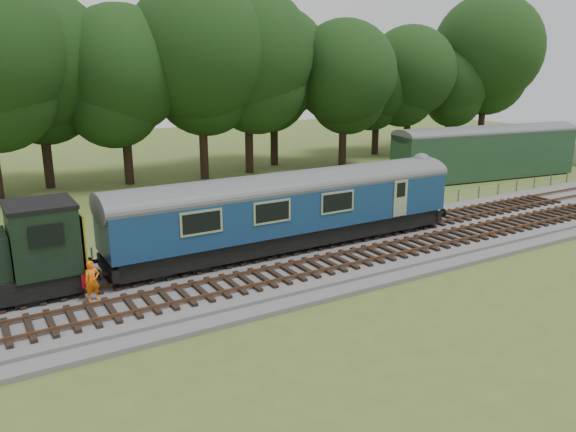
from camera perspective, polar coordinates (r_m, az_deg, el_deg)
ground at (r=28.61m, az=7.08°, el=-3.62°), size 120.00×120.00×0.00m
ballast at (r=28.56m, az=7.09°, el=-3.29°), size 70.00×7.00×0.35m
track_north at (r=29.54m, az=5.44°, el=-2.12°), size 67.20×2.40×0.21m
track_south at (r=27.31m, az=9.16°, el=-3.71°), size 67.20×2.40×0.21m
fence at (r=32.10m, az=2.16°, el=-1.42°), size 64.00×0.12×1.00m
tree_line at (r=47.31m, az=-9.46°, el=3.81°), size 70.00×8.00×18.00m
dmu_railcar at (r=27.27m, az=0.24°, el=1.27°), size 18.05×2.86×3.88m
worker at (r=22.87m, az=-19.27°, el=-6.23°), size 0.64×0.47×1.60m
parked_coach at (r=49.01m, az=19.49°, el=6.38°), size 16.92×5.19×4.26m
shed at (r=55.25m, az=19.26°, el=6.25°), size 4.20×4.20×2.72m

